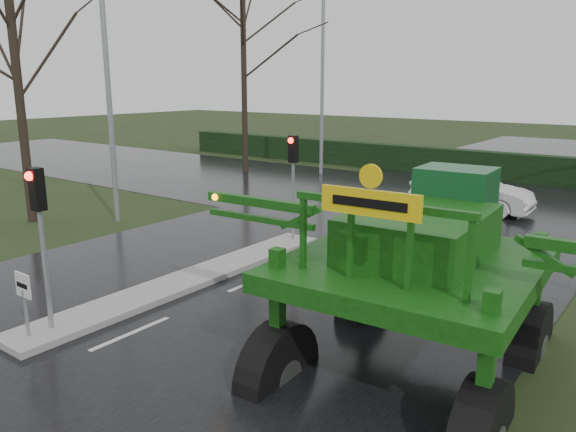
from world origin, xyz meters
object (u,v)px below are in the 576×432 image
Objects in this scene: traffic_signal_near at (39,215)px; crop_sprayer at (285,247)px; white_sedan at (470,211)px; keep_left_sign at (24,294)px; street_light_left_near at (111,58)px; street_light_left_far at (327,66)px; traffic_signal_mid at (293,165)px.

crop_sprayer is (4.79, 1.76, -0.23)m from traffic_signal_near.
crop_sprayer is at bearing -174.80° from white_sedan.
keep_left_sign is 0.28× the size of white_sedan.
keep_left_sign is at bearing -47.41° from street_light_left_near.
traffic_signal_near is 0.35× the size of street_light_left_far.
crop_sprayer is at bearing 20.18° from traffic_signal_near.
street_light_left_far is at bearing 117.83° from crop_sprayer.
traffic_signal_near is 17.12m from white_sedan.
street_light_left_far is (-6.89, 12.51, 3.40)m from traffic_signal_mid.
traffic_signal_near is 0.39× the size of crop_sprayer.
street_light_left_near is (-6.89, 7.01, 3.40)m from traffic_signal_near.
keep_left_sign is 0.14× the size of street_light_left_far.
traffic_signal_mid is at bearing 12.21° from street_light_left_near.
street_light_left_far reaches higher than crop_sprayer.
keep_left_sign is 17.44m from white_sedan.
traffic_signal_mid is (0.00, 8.99, 1.53)m from keep_left_sign.
street_light_left_near is (-6.89, -1.49, 3.40)m from traffic_signal_mid.
keep_left_sign is 5.45m from crop_sprayer.
street_light_left_near reaches higher than traffic_signal_near.
street_light_left_far is 22.81m from crop_sprayer.
white_sedan is at bearing 44.28° from street_light_left_near.
white_sedan is (9.89, -4.36, -5.99)m from street_light_left_far.
white_sedan is (-1.79, 14.89, -2.36)m from crop_sprayer.
traffic_signal_mid reaches higher than white_sedan.
traffic_signal_mid is at bearing 121.95° from crop_sprayer.
street_light_left_far reaches higher than traffic_signal_near.
traffic_signal_near reaches higher than white_sedan.
white_sedan is at bearing 79.81° from traffic_signal_near.
traffic_signal_mid is at bearing 90.00° from keep_left_sign.
street_light_left_near reaches higher than keep_left_sign.
traffic_signal_near is at bearing 90.00° from keep_left_sign.
traffic_signal_mid is (0.00, 8.50, 0.00)m from traffic_signal_near.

